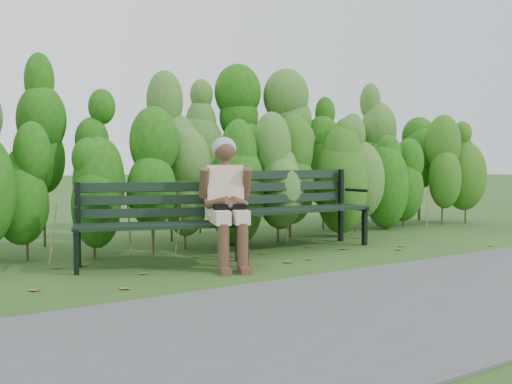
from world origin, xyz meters
TOP-DOWN VIEW (x-y plane):
  - ground at (0.00, 0.00)m, footprint 80.00×80.00m
  - footpath at (0.00, -2.20)m, footprint 60.00×2.50m
  - hedge_band at (0.00, 1.86)m, footprint 11.04×1.67m
  - leaf_litter at (0.01, -0.16)m, footprint 5.84×2.06m
  - bench_left at (-1.17, 0.41)m, footprint 1.86×1.16m
  - bench_right at (0.77, 0.70)m, footprint 2.00×0.70m
  - seated_woman at (-0.61, -0.00)m, footprint 0.64×0.87m

SIDE VIEW (x-z plane):
  - ground at x=0.00m, z-range 0.00..0.00m
  - leaf_litter at x=0.01m, z-range 0.00..0.01m
  - footpath at x=0.00m, z-range 0.00..0.01m
  - bench_left at x=-1.17m, z-range 0.08..0.96m
  - bench_right at x=0.77m, z-range 0.09..1.08m
  - seated_woman at x=-0.61m, z-range 0.08..1.44m
  - hedge_band at x=0.00m, z-range 0.05..2.47m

